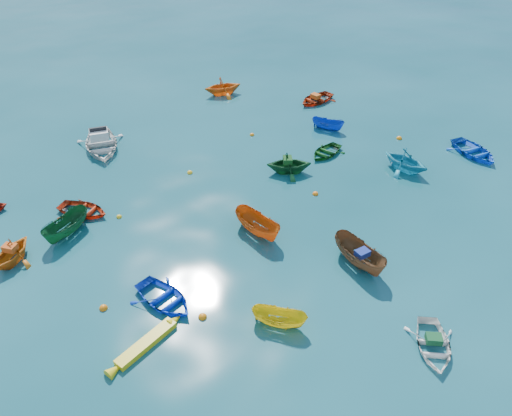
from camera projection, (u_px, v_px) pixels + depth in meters
ground at (316, 261)px, 24.83m from camera, size 160.00×160.00×0.00m
dinghy_blue_sw at (165, 302)px, 22.61m from camera, size 2.91×3.61×0.66m
dinghy_white_near at (432, 348)px, 20.52m from camera, size 3.47×3.53×0.60m
sampan_brown_mid at (358, 264)px, 24.68m from camera, size 1.56×3.49×1.31m
dinghy_blue_se at (473, 155)px, 33.51m from camera, size 3.33×4.08×0.74m
dinghy_orange_w at (14, 261)px, 24.85m from camera, size 3.40×3.35×1.36m
sampan_yellow_mid at (279, 324)px, 21.55m from camera, size 2.24×2.51×0.95m
dinghy_green_e at (326, 154)px, 33.54m from camera, size 3.11×2.51×0.57m
dinghy_cyan_se at (404, 170)px, 31.91m from camera, size 2.99×3.35×1.60m
sampan_orange_n at (258, 233)px, 26.67m from camera, size 1.47×3.32×1.25m
dinghy_green_n at (289, 172)px, 31.67m from camera, size 3.66×3.55×1.47m
dinghy_red_ne at (316, 102)px, 40.51m from camera, size 3.57×2.73×0.69m
sampan_blue_far at (327, 129)px, 36.56m from camera, size 1.96×2.58×0.94m
dinghy_red_far at (84, 213)px, 28.13m from camera, size 3.44×3.67×0.62m
dinghy_orange_far at (223, 94)px, 41.72m from camera, size 3.68×3.39×1.61m
sampan_green_far at (69, 234)px, 26.59m from camera, size 3.28×2.47×1.20m
kayak_yellow at (147, 345)px, 20.64m from camera, size 3.66×1.44×0.36m
motorboat_white at (102, 149)px, 34.13m from camera, size 4.52×5.33×1.54m
tarp_green_a at (434, 339)px, 20.34m from camera, size 0.79×0.78×0.31m
tarp_blue_a at (362, 253)px, 24.10m from camera, size 0.69×0.55×0.32m
tarp_orange_a at (10, 248)px, 24.41m from camera, size 0.78×0.80×0.31m
tarp_green_b at (288, 160)px, 31.13m from camera, size 0.86×0.90×0.35m
tarp_orange_b at (315, 96)px, 40.15m from camera, size 0.60×0.75×0.34m
buoy_or_a at (203, 317)px, 21.87m from camera, size 0.39×0.39×0.39m
buoy_ye_a at (341, 238)px, 26.31m from camera, size 0.38×0.38×0.38m
buoy_or_b at (315, 194)px, 29.66m from camera, size 0.36×0.36×0.36m
buoy_ye_b at (119, 217)px, 27.81m from camera, size 0.31×0.31×0.31m
buoy_or_c at (104, 309)px, 22.29m from camera, size 0.38×0.38×0.38m
buoy_ye_c at (190, 173)px, 31.60m from camera, size 0.35×0.35×0.35m
buoy_or_d at (399, 139)px, 35.34m from camera, size 0.39×0.39×0.39m
buoy_or_e at (252, 135)px, 35.77m from camera, size 0.33×0.33×0.33m
buoy_ye_e at (325, 94)px, 41.85m from camera, size 0.39×0.39×0.39m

